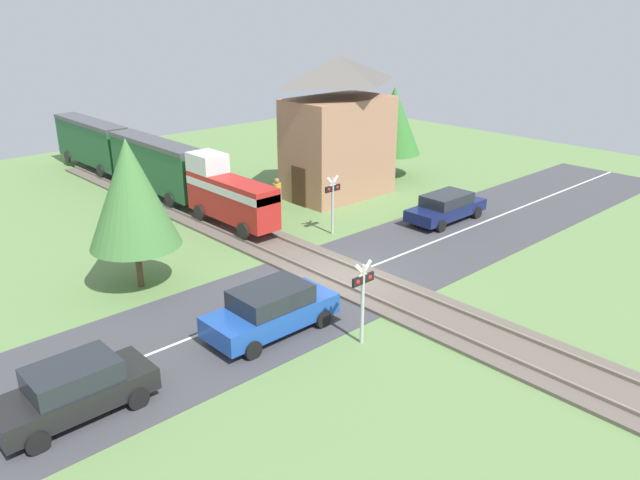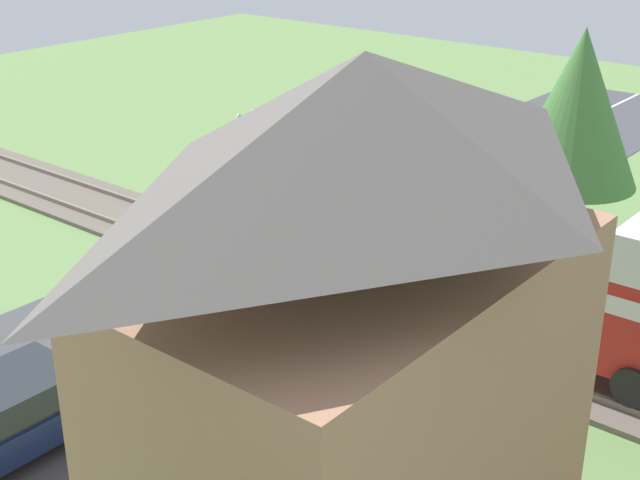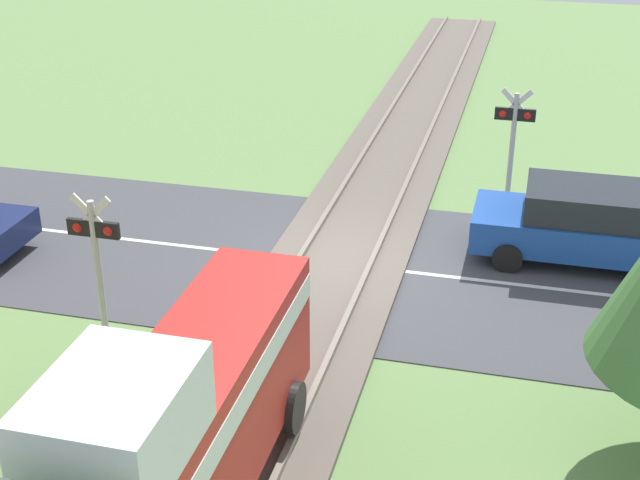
{
  "view_description": "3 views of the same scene",
  "coord_description": "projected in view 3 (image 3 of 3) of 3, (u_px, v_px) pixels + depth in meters",
  "views": [
    {
      "loc": [
        -15.9,
        -15.75,
        10.11
      ],
      "look_at": [
        0.0,
        1.4,
        1.2
      ],
      "focal_mm": 35.0,
      "sensor_mm": 36.0,
      "label": 1
    },
    {
      "loc": [
        14.95,
        13.57,
        9.3
      ],
      "look_at": [
        0.0,
        1.4,
        1.2
      ],
      "focal_mm": 50.0,
      "sensor_mm": 36.0,
      "label": 2
    },
    {
      "loc": [
        -3.63,
        15.61,
        8.23
      ],
      "look_at": [
        0.0,
        1.4,
        1.2
      ],
      "focal_mm": 50.0,
      "sensor_mm": 36.0,
      "label": 3
    }
  ],
  "objects": [
    {
      "name": "crossing_signal_west_approach",
      "position": [
        514.0,
        131.0,
        19.95
      ],
      "size": [
        0.9,
        0.18,
        2.8
      ],
      "color": "#B7B7B7",
      "rests_on": "ground_plane"
    },
    {
      "name": "track_bed",
      "position": [
        337.0,
        262.0,
        17.97
      ],
      "size": [
        2.8,
        48.0,
        0.24
      ],
      "color": "#665B51",
      "rests_on": "ground_plane"
    },
    {
      "name": "ground_plane",
      "position": [
        337.0,
        265.0,
        18.0
      ],
      "size": [
        60.0,
        60.0,
        0.0
      ],
      "primitive_type": "plane",
      "color": "#66894C"
    },
    {
      "name": "road_surface",
      "position": [
        337.0,
        264.0,
        18.0
      ],
      "size": [
        48.0,
        6.4,
        0.02
      ],
      "color": "#424247",
      "rests_on": "ground_plane"
    },
    {
      "name": "crossing_signal_east_approach",
      "position": [
        96.0,
        251.0,
        14.5
      ],
      "size": [
        0.9,
        0.18,
        2.8
      ],
      "color": "#B7B7B7",
      "rests_on": "ground_plane"
    },
    {
      "name": "car_near_crossing",
      "position": [
        586.0,
        223.0,
        17.84
      ],
      "size": [
        4.46,
        2.0,
        1.59
      ],
      "color": "#1E4CA8",
      "rests_on": "ground_plane"
    }
  ]
}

